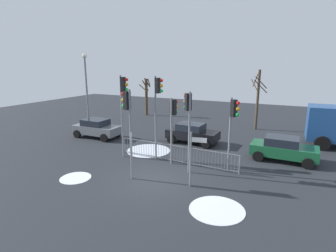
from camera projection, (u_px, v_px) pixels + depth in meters
The scene contains 18 objects.
ground_plane at pixel (155, 179), 13.64m from camera, with size 60.00×60.00×0.00m, color #26282D.
traffic_light_mid_right at pixel (123, 98), 16.08m from camera, with size 0.57×0.34×5.13m.
traffic_light_rear_left at pixel (188, 114), 13.91m from camera, with size 0.49×0.44×4.41m.
traffic_light_foreground_left at pixel (157, 100), 15.70m from camera, with size 0.57×0.33×5.10m.
traffic_light_foreground_right at pixel (128, 114), 13.04m from camera, with size 0.56×0.35×4.61m.
traffic_light_rear_right at pixel (173, 116), 15.30m from camera, with size 0.37×0.55×3.92m.
traffic_light_mid_left at pixel (233, 118), 13.95m from camera, with size 0.53×0.39×4.09m.
direction_sign_post at pixel (192, 156), 12.51m from camera, with size 0.79×0.16×2.72m.
pedestrian_guard_railing at pixel (176, 154), 15.85m from camera, with size 7.64×0.29×1.07m.
car_black_trailing at pixel (192, 133), 19.82m from camera, with size 3.87×2.07×1.47m.
car_grey_mid at pixel (97, 128), 21.34m from camera, with size 3.81×1.93×1.47m.
car_green_near at pixel (283, 148), 16.17m from camera, with size 3.84×2.00×1.47m.
street_lamp at pixel (87, 87), 21.04m from camera, with size 0.36×0.36×6.57m.
bare_tree_left at pixel (258, 98), 23.44m from camera, with size 1.48×1.31×5.31m.
bare_tree_centre at pixel (146, 96), 30.26m from camera, with size 1.23×1.13×4.27m.
snow_patch_kerb at pixel (217, 209), 10.81m from camera, with size 2.28×2.28×0.01m, color white.
snow_patch_island at pixel (149, 151), 18.16m from camera, with size 2.96×2.96×0.01m, color silver.
snow_patch_verge at pixel (76, 178), 13.79m from camera, with size 1.59×1.59×0.01m, color white.
Camera 1 is at (6.11, -11.10, 5.79)m, focal length 28.39 mm.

